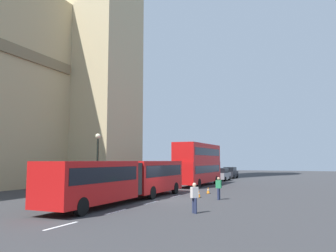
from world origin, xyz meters
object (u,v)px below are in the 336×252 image
Objects in this scene: articulated_bus at (126,177)px; sedan_trailing at (230,173)px; traffic_cone_west at (199,194)px; sedan_lead at (222,174)px; pedestrian_near_cones at (194,197)px; double_decker_bus at (198,162)px; street_lamp at (97,159)px; pedestrian_by_kerb at (219,187)px; traffic_cone_middle at (208,190)px.

sedan_trailing is at bearing 0.44° from articulated_bus.
articulated_bus reaches higher than traffic_cone_west.
sedan_lead is at bearing -177.33° from sedan_trailing.
pedestrian_near_cones is (-30.86, -6.27, -0.00)m from sedan_lead.
street_lamp is (-14.05, 4.50, 0.35)m from double_decker_bus.
sedan_trailing is 32.35m from street_lamp.
double_decker_bus is at bearing 0.01° from articulated_bus.
pedestrian_near_cones is (-3.27, -6.35, -0.83)m from articulated_bus.
sedan_lead reaches higher than traffic_cone_west.
street_lamp reaches higher than articulated_bus.
sedan_lead is (10.71, -0.07, -1.80)m from double_decker_bus.
articulated_bus is 7.00m from pedestrian_by_kerb.
articulated_bus is 1.48× the size of double_decker_bus.
traffic_cone_middle is at bearing 12.67° from pedestrian_near_cones.
sedan_trailing reaches higher than pedestrian_near_cones.
street_lamp reaches higher than double_decker_bus.
double_decker_bus is at bearing 18.13° from traffic_cone_west.
street_lamp reaches higher than sedan_lead.
pedestrian_near_cones is at bearing -163.53° from traffic_cone_west.
double_decker_bus is 6.45× the size of pedestrian_by_kerb.
articulated_bus is at bearing 179.85° from sedan_lead.
articulated_bus is 5.48m from street_lamp.
traffic_cone_middle is (-26.97, -4.11, -0.63)m from sedan_trailing.
articulated_bus reaches higher than sedan_lead.
sedan_lead and sedan_trailing have the same top height.
traffic_cone_middle is 0.34× the size of pedestrian_by_kerb.
traffic_cone_west is 2.14m from pedestrian_by_kerb.
traffic_cone_middle is at bearing 26.21° from pedestrian_by_kerb.
traffic_cone_west is 0.34× the size of pedestrian_by_kerb.
double_decker_bus is at bearing -179.16° from sedan_trailing.
sedan_trailing is 27.29m from traffic_cone_middle.
traffic_cone_west is at bearing -171.90° from sedan_trailing.
traffic_cone_middle is (-19.74, -3.77, -0.63)m from sedan_lead.
sedan_lead is 0.83× the size of street_lamp.
double_decker_bus is 2.48× the size of sedan_trailing.
sedan_trailing is (34.82, 0.27, -0.83)m from articulated_bus.
traffic_cone_west is (-23.08, -3.97, -0.63)m from sedan_lead.
double_decker_bus is 18.04m from sedan_trailing.
traffic_cone_west is (4.51, -4.05, -1.46)m from articulated_bus.
traffic_cone_middle is 0.34× the size of pedestrian_near_cones.
traffic_cone_west is at bearing -78.89° from street_lamp.
pedestrian_by_kerb is at bearing -168.79° from sedan_trailing.
street_lamp reaches higher than sedan_trailing.
articulated_bus is 27.80× the size of traffic_cone_west.
traffic_cone_west is 0.11× the size of street_lamp.
articulated_bus is at bearing -179.56° from sedan_trailing.
sedan_lead is 25.27m from street_lamp.
pedestrian_near_cones is (-38.09, -6.61, -0.00)m from sedan_trailing.
double_decker_bus is 2.48× the size of sedan_lead.
pedestrian_near_cones reaches higher than traffic_cone_west.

